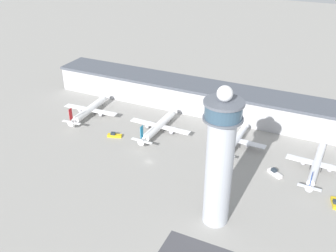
# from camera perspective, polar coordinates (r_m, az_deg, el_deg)

# --- Properties ---
(ground_plane) EXTENTS (1000.00, 1000.00, 0.00)m
(ground_plane) POSITION_cam_1_polar(r_m,az_deg,el_deg) (199.32, -2.96, -5.47)
(ground_plane) COLOR gray
(terminal_building) EXTENTS (206.25, 25.00, 18.15)m
(terminal_building) POSITION_cam_1_polar(r_m,az_deg,el_deg) (250.71, 4.50, 4.48)
(terminal_building) COLOR #B2B2B7
(terminal_building) RESTS_ON ground
(control_tower) EXTENTS (15.06, 15.06, 61.62)m
(control_tower) POSITION_cam_1_polar(r_m,az_deg,el_deg) (147.27, 7.87, -5.10)
(control_tower) COLOR #ADB2BC
(control_tower) RESTS_ON ground
(airplane_gate_alpha) EXTENTS (38.08, 42.47, 13.76)m
(airplane_gate_alpha) POSITION_cam_1_polar(r_m,az_deg,el_deg) (249.05, -11.84, 2.48)
(airplane_gate_alpha) COLOR white
(airplane_gate_alpha) RESTS_ON ground
(airplane_gate_bravo) EXTENTS (39.10, 43.01, 14.04)m
(airplane_gate_bravo) POSITION_cam_1_polar(r_m,az_deg,el_deg) (224.01, -1.38, 0.03)
(airplane_gate_bravo) COLOR white
(airplane_gate_bravo) RESTS_ON ground
(airplane_gate_charlie) EXTENTS (33.36, 37.22, 12.13)m
(airplane_gate_charlie) POSITION_cam_1_polar(r_m,az_deg,el_deg) (212.98, 10.32, -2.11)
(airplane_gate_charlie) COLOR silver
(airplane_gate_charlie) RESTS_ON ground
(airplane_gate_delta) EXTENTS (30.67, 46.02, 12.62)m
(airplane_gate_delta) POSITION_cam_1_polar(r_m,az_deg,el_deg) (203.95, 21.72, -5.37)
(airplane_gate_delta) COLOR silver
(airplane_gate_delta) RESTS_ON ground
(service_truck_catering) EXTENTS (4.09, 7.13, 2.81)m
(service_truck_catering) POSITION_cam_1_polar(r_m,az_deg,el_deg) (209.70, 8.88, -3.59)
(service_truck_catering) COLOR black
(service_truck_catering) RESTS_ON ground
(service_truck_fuel) EXTENTS (8.77, 5.02, 2.80)m
(service_truck_fuel) POSITION_cam_1_polar(r_m,az_deg,el_deg) (222.93, -8.18, -1.42)
(service_truck_fuel) COLOR black
(service_truck_fuel) RESTS_ON ground
(service_truck_baggage) EXTENTS (3.98, 8.04, 2.72)m
(service_truck_baggage) POSITION_cam_1_polar(r_m,az_deg,el_deg) (187.10, 24.04, -10.65)
(service_truck_baggage) COLOR black
(service_truck_baggage) RESTS_ON ground
(service_truck_water) EXTENTS (8.18, 6.58, 3.15)m
(service_truck_water) POSITION_cam_1_polar(r_m,az_deg,el_deg) (196.46, 15.95, -6.89)
(service_truck_water) COLOR black
(service_truck_water) RESTS_ON ground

